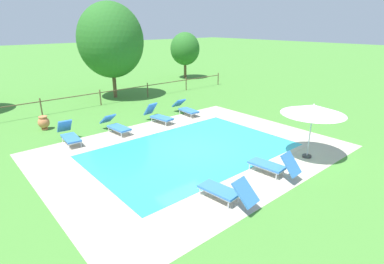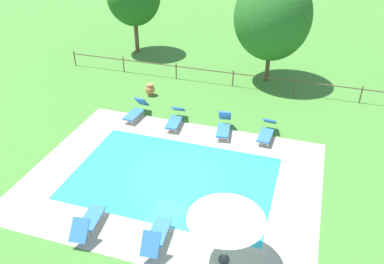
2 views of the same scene
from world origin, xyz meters
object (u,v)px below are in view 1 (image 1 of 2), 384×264
object	(u,v)px
terracotta_urn_near_fence	(44,122)
tree_centre	(185,49)
sun_lounger_south_near_corner	(186,108)
patio_umbrella_open_foreground	(313,110)
sun_lounger_north_mid	(273,165)
sun_lounger_north_end	(69,135)
sun_lounger_north_near_steps	(158,115)
sun_lounger_north_far	(116,125)
tree_west_mid	(111,41)
sun_lounger_south_mid	(226,191)

from	to	relation	value
terracotta_urn_near_fence	tree_centre	bearing A→B (deg)	25.45
sun_lounger_south_near_corner	patio_umbrella_open_foreground	world-z (taller)	patio_umbrella_open_foreground
sun_lounger_north_mid	sun_lounger_north_end	distance (m)	9.04
sun_lounger_north_near_steps	sun_lounger_south_near_corner	bearing A→B (deg)	5.32
sun_lounger_north_mid	sun_lounger_north_far	size ratio (longest dim) A/B	0.93
terracotta_urn_near_fence	sun_lounger_north_near_steps	bearing A→B (deg)	-28.85
sun_lounger_north_far	sun_lounger_north_end	distance (m)	2.26
tree_west_mid	sun_lounger_north_mid	bearing A→B (deg)	-95.65
sun_lounger_south_near_corner	patio_umbrella_open_foreground	xyz separation A→B (m)	(-0.16, -7.95, 1.63)
sun_lounger_north_far	tree_centre	world-z (taller)	tree_centre
sun_lounger_south_near_corner	sun_lounger_north_mid	bearing A→B (deg)	-107.58
sun_lounger_north_near_steps	sun_lounger_north_mid	distance (m)	7.77
sun_lounger_north_far	tree_west_mid	world-z (taller)	tree_west_mid
terracotta_urn_near_fence	tree_centre	distance (m)	17.25
sun_lounger_north_end	tree_centre	size ratio (longest dim) A/B	0.44
sun_lounger_south_near_corner	terracotta_urn_near_fence	world-z (taller)	sun_lounger_south_near_corner
sun_lounger_north_mid	sun_lounger_south_near_corner	xyz separation A→B (m)	(2.52, 7.95, -0.02)
sun_lounger_north_mid	patio_umbrella_open_foreground	bearing A→B (deg)	0.04
sun_lounger_north_near_steps	tree_centre	world-z (taller)	tree_centre
patio_umbrella_open_foreground	sun_lounger_north_mid	bearing A→B (deg)	-179.96
sun_lounger_north_far	tree_centre	distance (m)	16.55
sun_lounger_south_near_corner	tree_west_mid	distance (m)	7.86
sun_lounger_north_end	tree_west_mid	distance (m)	9.77
sun_lounger_north_mid	sun_lounger_south_mid	world-z (taller)	sun_lounger_north_mid
sun_lounger_north_mid	tree_west_mid	bearing A→B (deg)	84.35
sun_lounger_north_near_steps	sun_lounger_north_far	distance (m)	2.56
sun_lounger_south_mid	tree_centre	size ratio (longest dim) A/B	0.45
sun_lounger_north_end	terracotta_urn_near_fence	bearing A→B (deg)	96.89
sun_lounger_north_mid	patio_umbrella_open_foreground	size ratio (longest dim) A/B	0.78
sun_lounger_north_far	sun_lounger_north_end	bearing A→B (deg)	176.82
sun_lounger_north_near_steps	sun_lounger_south_mid	xyz separation A→B (m)	(-2.98, -7.87, -0.01)
sun_lounger_north_near_steps	sun_lounger_north_end	size ratio (longest dim) A/B	0.99
sun_lounger_south_mid	patio_umbrella_open_foreground	xyz separation A→B (m)	(4.92, 0.11, 1.62)
sun_lounger_north_mid	terracotta_urn_near_fence	distance (m)	11.59
terracotta_urn_near_fence	tree_centre	size ratio (longest dim) A/B	0.16
patio_umbrella_open_foreground	sun_lounger_north_far	bearing A→B (deg)	120.07
sun_lounger_south_near_corner	sun_lounger_south_mid	size ratio (longest dim) A/B	1.02
sun_lounger_south_mid	sun_lounger_north_mid	bearing A→B (deg)	2.47
tree_centre	sun_lounger_north_mid	bearing A→B (deg)	-120.84
sun_lounger_north_far	tree_west_mid	xyz separation A→B (m)	(3.60, 7.05, 3.65)
sun_lounger_north_end	terracotta_urn_near_fence	xyz separation A→B (m)	(-0.32, 2.68, -0.01)
tree_west_mid	sun_lounger_south_near_corner	bearing A→B (deg)	-81.30
sun_lounger_north_mid	sun_lounger_north_end	xyz separation A→B (m)	(-4.39, 7.90, -0.00)
sun_lounger_north_end	tree_centre	xyz separation A→B (m)	(15.09, 10.02, 2.42)
sun_lounger_north_mid	tree_centre	size ratio (longest dim) A/B	0.43
sun_lounger_north_mid	tree_centre	bearing A→B (deg)	59.16
tree_west_mid	sun_lounger_north_far	bearing A→B (deg)	-117.07
sun_lounger_north_far	patio_umbrella_open_foreground	xyz separation A→B (m)	(4.50, -7.78, 1.63)
terracotta_urn_near_fence	sun_lounger_north_far	bearing A→B (deg)	-47.46
patio_umbrella_open_foreground	terracotta_urn_near_fence	distance (m)	12.84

